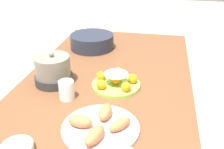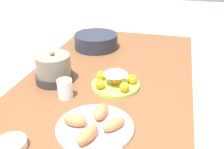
# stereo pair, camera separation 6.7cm
# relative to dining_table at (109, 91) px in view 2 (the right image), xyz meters

# --- Properties ---
(dining_table) EXTENTS (1.55, 0.87, 0.74)m
(dining_table) POSITION_rel_dining_table_xyz_m (0.00, 0.00, 0.00)
(dining_table) COLOR brown
(dining_table) RESTS_ON ground_plane
(cake_plate) EXTENTS (0.24, 0.24, 0.08)m
(cake_plate) POSITION_rel_dining_table_xyz_m (-0.10, -0.06, 0.12)
(cake_plate) COLOR #99CC4C
(cake_plate) RESTS_ON dining_table
(serving_bowl) EXTENTS (0.29, 0.29, 0.10)m
(serving_bowl) POSITION_rel_dining_table_xyz_m (0.39, 0.19, 0.14)
(serving_bowl) COLOR #232838
(serving_bowl) RESTS_ON dining_table
(sauce_bowl) EXTENTS (0.11, 0.11, 0.03)m
(sauce_bowl) POSITION_rel_dining_table_xyz_m (-0.61, 0.19, 0.11)
(sauce_bowl) COLOR silver
(sauce_bowl) RESTS_ON dining_table
(seafood_platter) EXTENTS (0.30, 0.30, 0.06)m
(seafood_platter) POSITION_rel_dining_table_xyz_m (-0.44, -0.06, 0.11)
(seafood_platter) COLOR silver
(seafood_platter) RESTS_ON dining_table
(cup_far) EXTENTS (0.07, 0.07, 0.09)m
(cup_far) POSITION_rel_dining_table_xyz_m (-0.25, 0.14, 0.13)
(cup_far) COLOR white
(cup_far) RESTS_ON dining_table
(warming_pot) EXTENTS (0.19, 0.19, 0.17)m
(warming_pot) POSITION_rel_dining_table_xyz_m (-0.12, 0.26, 0.16)
(warming_pot) COLOR #2D2D2D
(warming_pot) RESTS_ON dining_table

